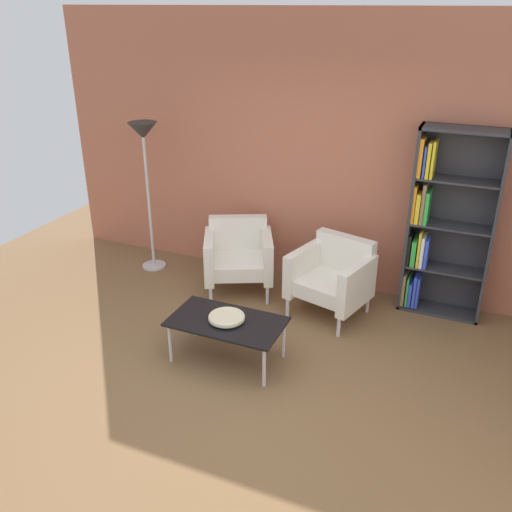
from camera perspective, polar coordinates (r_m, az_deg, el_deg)
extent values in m
plane|color=brown|center=(4.56, -2.93, -15.34)|extent=(8.32, 8.32, 0.00)
cube|color=#B2664C|center=(5.97, 7.28, 10.21)|extent=(6.40, 0.12, 2.90)
cube|color=#333338|center=(5.73, 15.65, 3.57)|extent=(0.03, 0.30, 1.90)
cube|color=#333338|center=(5.70, 23.28, 2.31)|extent=(0.03, 0.30, 1.90)
cube|color=#333338|center=(5.44, 20.86, 12.11)|extent=(0.80, 0.30, 0.03)
cube|color=#333338|center=(6.09, 18.22, -5.23)|extent=(0.80, 0.30, 0.03)
cube|color=#333338|center=(5.83, 19.59, 3.42)|extent=(0.80, 0.02, 1.90)
cube|color=#333338|center=(5.88, 18.83, -1.21)|extent=(0.76, 0.28, 0.02)
cube|color=#333338|center=(5.70, 19.46, 2.95)|extent=(0.76, 0.28, 0.02)
cube|color=#333338|center=(5.56, 20.13, 7.35)|extent=(0.76, 0.28, 0.02)
cube|color=olive|center=(6.00, 15.11, -3.09)|extent=(0.03, 0.24, 0.35)
cube|color=green|center=(5.99, 15.43, -3.34)|extent=(0.02, 0.21, 0.31)
cube|color=blue|center=(5.99, 15.67, -3.68)|extent=(0.03, 0.18, 0.26)
cube|color=blue|center=(5.97, 16.11, -3.37)|extent=(0.03, 0.19, 0.34)
cube|color=blue|center=(5.97, 16.40, -3.49)|extent=(0.02, 0.19, 0.33)
cube|color=black|center=(5.81, 15.60, 0.82)|extent=(0.03, 0.23, 0.32)
cube|color=green|center=(5.82, 16.06, 0.53)|extent=(0.04, 0.25, 0.27)
cube|color=yellow|center=(5.77, 16.55, 0.79)|extent=(0.02, 0.19, 0.37)
cube|color=white|center=(5.79, 16.85, 0.56)|extent=(0.03, 0.21, 0.32)
cube|color=blue|center=(5.77, 17.20, 0.34)|extent=(0.03, 0.17, 0.31)
cube|color=orange|center=(5.61, 16.08, 5.23)|extent=(0.03, 0.17, 0.37)
cube|color=yellow|center=(5.62, 16.43, 4.83)|extent=(0.04, 0.18, 0.30)
cube|color=olive|center=(5.60, 16.92, 5.23)|extent=(0.03, 0.17, 0.40)
cube|color=green|center=(5.64, 17.30, 4.92)|extent=(0.03, 0.24, 0.32)
cube|color=orange|center=(5.51, 16.74, 9.81)|extent=(0.04, 0.23, 0.37)
cube|color=blue|center=(5.52, 17.14, 9.42)|extent=(0.02, 0.25, 0.30)
cube|color=yellow|center=(5.47, 17.45, 9.45)|extent=(0.03, 0.17, 0.34)
cube|color=yellow|center=(5.50, 17.90, 9.54)|extent=(0.02, 0.23, 0.35)
cube|color=black|center=(4.87, -3.04, -6.77)|extent=(1.00, 0.56, 0.02)
cylinder|color=silver|center=(5.00, -8.86, -8.86)|extent=(0.03, 0.03, 0.38)
cylinder|color=silver|center=(4.65, 0.84, -11.40)|extent=(0.03, 0.03, 0.38)
cylinder|color=silver|center=(5.33, -6.28, -6.38)|extent=(0.03, 0.03, 0.38)
cylinder|color=silver|center=(5.00, 2.88, -8.52)|extent=(0.03, 0.03, 0.38)
cylinder|color=beige|center=(4.86, -3.04, -6.57)|extent=(0.13, 0.13, 0.02)
cylinder|color=beige|center=(4.85, -3.05, -6.37)|extent=(0.32, 0.32, 0.02)
torus|color=beige|center=(4.84, -3.05, -6.25)|extent=(0.32, 0.32, 0.02)
cube|color=white|center=(5.64, 7.64, -3.08)|extent=(0.77, 0.73, 0.16)
cube|color=white|center=(5.73, 9.19, 0.31)|extent=(0.65, 0.28, 0.38)
cube|color=white|center=(5.72, 4.95, -1.29)|extent=(0.26, 0.62, 0.46)
cube|color=white|center=(5.44, 10.38, -3.06)|extent=(0.26, 0.62, 0.46)
cylinder|color=silver|center=(5.64, 3.27, -5.17)|extent=(0.04, 0.04, 0.24)
cylinder|color=silver|center=(5.37, 8.53, -7.10)|extent=(0.04, 0.04, 0.24)
cylinder|color=silver|center=(6.07, 6.44, -3.00)|extent=(0.04, 0.04, 0.24)
cylinder|color=silver|center=(5.82, 11.44, -4.66)|extent=(0.04, 0.04, 0.24)
cube|color=white|center=(6.04, -1.81, -0.87)|extent=(0.83, 0.80, 0.16)
cube|color=white|center=(6.17, -1.87, 2.47)|extent=(0.63, 0.38, 0.38)
cube|color=white|center=(5.98, -4.79, -0.05)|extent=(0.36, 0.60, 0.46)
cube|color=white|center=(5.98, 1.15, 0.04)|extent=(0.36, 0.60, 0.46)
cylinder|color=silver|center=(5.86, -4.69, -4.00)|extent=(0.04, 0.04, 0.24)
cylinder|color=silver|center=(5.86, 1.19, -3.90)|extent=(0.04, 0.04, 0.24)
cylinder|color=silver|center=(6.37, -4.51, -1.49)|extent=(0.04, 0.04, 0.24)
cylinder|color=silver|center=(6.38, 0.89, -1.40)|extent=(0.04, 0.04, 0.24)
cylinder|color=silver|center=(6.83, -10.45, -0.96)|extent=(0.28, 0.28, 0.02)
cylinder|color=silver|center=(6.52, -11.01, 5.69)|extent=(0.03, 0.03, 1.65)
cone|color=#2D2D2D|center=(6.31, -11.61, 12.56)|extent=(0.32, 0.32, 0.18)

